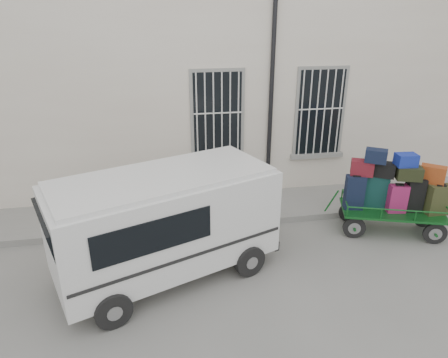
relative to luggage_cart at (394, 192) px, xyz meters
The scene contains 5 objects.
ground 3.35m from the luggage_cart, behind, with size 80.00×80.00×0.00m, color slate.
building 6.20m from the luggage_cart, 122.55° to the left, with size 24.00×5.15×6.00m.
sidewalk 3.68m from the luggage_cart, 152.46° to the left, with size 24.00×1.70×0.15m, color gray.
luggage_cart is the anchor object (origin of this frame).
van 5.09m from the luggage_cart, behind, with size 4.38×3.06×2.05m.
Camera 1 is at (-1.92, -6.69, 4.66)m, focal length 32.00 mm.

